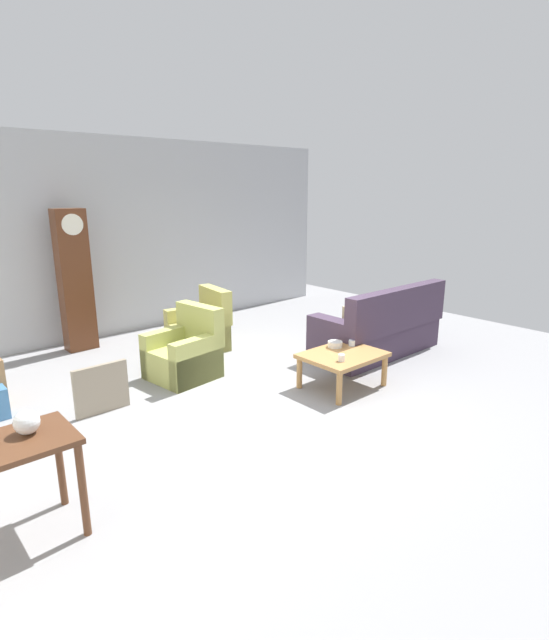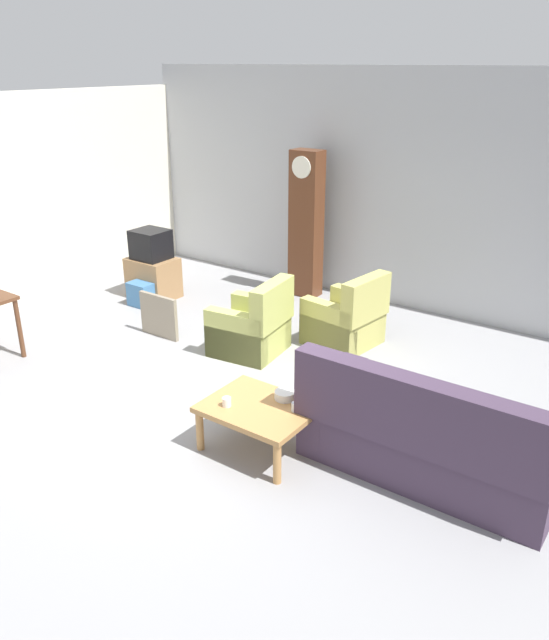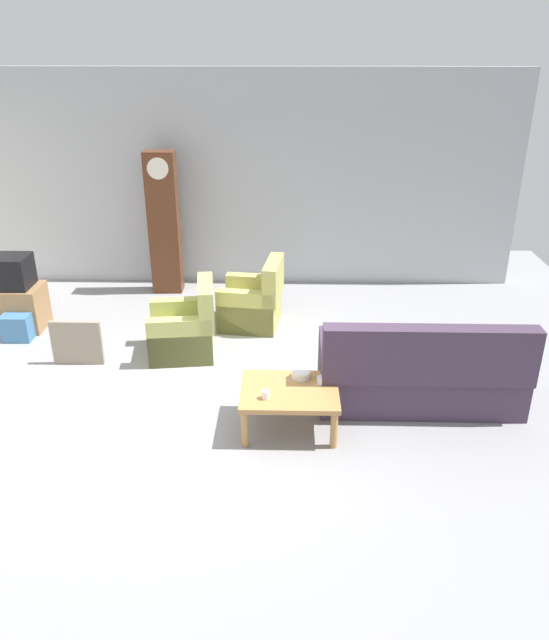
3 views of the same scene
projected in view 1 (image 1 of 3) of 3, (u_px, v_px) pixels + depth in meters
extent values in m
plane|color=gray|center=(266.00, 390.00, 5.98)|extent=(10.40, 10.40, 0.00)
cube|color=#ADAFB5|center=(127.00, 237.00, 8.16)|extent=(8.40, 0.16, 3.20)
cube|color=#423347|center=(376.00, 338.00, 7.29)|extent=(2.10, 0.84, 0.44)
cube|color=#423347|center=(398.00, 309.00, 6.89)|extent=(2.10, 0.20, 0.60)
cube|color=#423347|center=(412.00, 320.00, 7.85)|extent=(0.24, 0.84, 0.68)
cube|color=#423347|center=(334.00, 344.00, 6.66)|extent=(0.24, 0.84, 0.68)
cube|color=brown|center=(394.00, 307.00, 7.53)|extent=(0.36, 0.13, 0.36)
cube|color=#C6B284|center=(353.00, 317.00, 6.91)|extent=(0.36, 0.12, 0.36)
cube|color=tan|center=(182.00, 363.00, 6.32)|extent=(0.85, 0.85, 0.40)
cube|color=tan|center=(200.00, 324.00, 6.43)|extent=(0.28, 0.78, 0.52)
cube|color=tan|center=(168.00, 351.00, 6.49)|extent=(0.77, 0.26, 0.60)
cube|color=tan|center=(197.00, 361.00, 6.10)|extent=(0.77, 0.26, 0.60)
cube|color=tan|center=(198.00, 336.00, 7.45)|extent=(0.85, 0.85, 0.40)
cube|color=tan|center=(215.00, 305.00, 7.51)|extent=(0.27, 0.78, 0.52)
cube|color=tan|center=(189.00, 326.00, 7.67)|extent=(0.77, 0.25, 0.60)
cube|color=tan|center=(206.00, 335.00, 7.19)|extent=(0.77, 0.25, 0.60)
cube|color=#B27F47|center=(343.00, 355.00, 5.98)|extent=(0.96, 0.76, 0.05)
cylinder|color=#B27F47|center=(339.00, 389.00, 5.53)|extent=(0.07, 0.07, 0.39)
cylinder|color=#B27F47|center=(384.00, 371.00, 6.07)|extent=(0.07, 0.07, 0.39)
cylinder|color=#B27F47|center=(299.00, 373.00, 6.00)|extent=(0.07, 0.07, 0.39)
cylinder|color=#B27F47|center=(345.00, 358.00, 6.54)|extent=(0.07, 0.07, 0.39)
cylinder|color=#56331E|center=(83.00, 490.00, 3.40)|extent=(0.06, 0.06, 0.72)
cylinder|color=#56331E|center=(60.00, 462.00, 3.74)|extent=(0.06, 0.06, 0.72)
cube|color=#562D19|center=(75.00, 281.00, 7.25)|extent=(0.44, 0.28, 2.11)
cylinder|color=silver|center=(72.00, 225.00, 6.92)|extent=(0.30, 0.02, 0.30)
cube|color=gray|center=(101.00, 389.00, 5.32)|extent=(0.60, 0.05, 0.55)
sphere|color=silver|center=(27.00, 422.00, 3.33)|extent=(0.17, 0.17, 0.17)
cylinder|color=white|center=(342.00, 358.00, 5.69)|extent=(0.08, 0.08, 0.08)
cylinder|color=silver|center=(352.00, 343.00, 6.25)|extent=(0.09, 0.09, 0.08)
cylinder|color=white|center=(335.00, 344.00, 6.20)|extent=(0.19, 0.19, 0.07)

